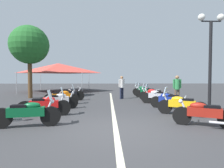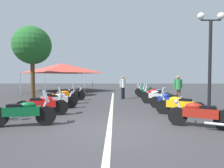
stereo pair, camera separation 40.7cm
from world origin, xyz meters
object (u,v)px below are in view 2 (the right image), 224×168
object	(u,v)px
motorcycle_right_row_0	(199,114)
motorcycle_right_row_2	(168,100)
event_tent	(62,68)
motorcycle_right_row_4	(155,94)
street_lamp_twin_globe	(210,44)
motorcycle_left_row_1	(43,105)
motorcycle_left_row_3	(62,96)
motorcycle_left_row_4	(70,94)
motorcycle_left_row_2	(57,100)
bystander_0	(123,85)
roadside_tree_0	(32,46)
traffic_cone_1	(176,99)
motorcycle_right_row_5	(149,92)
motorcycle_right_row_6	(146,90)
motorcycle_right_row_1	(179,105)
motorcycle_left_row_0	(23,112)
bystander_2	(178,87)
motorcycle_right_row_3	(157,96)

from	to	relation	value
motorcycle_right_row_0	motorcycle_right_row_2	distance (m)	3.49
event_tent	motorcycle_right_row_4	bearing A→B (deg)	-132.50
motorcycle_right_row_2	street_lamp_twin_globe	xyz separation A→B (m)	(-0.97, -1.61, 2.71)
motorcycle_left_row_1	motorcycle_left_row_3	xyz separation A→B (m)	(3.28, 0.11, -0.00)
motorcycle_left_row_4	motorcycle_left_row_2	bearing A→B (deg)	-99.82
motorcycle_right_row_4	bystander_0	xyz separation A→B (m)	(0.94, 2.19, 0.56)
motorcycle_left_row_1	roadside_tree_0	xyz separation A→B (m)	(6.69, 3.44, 3.64)
motorcycle_left_row_2	traffic_cone_1	xyz separation A→B (m)	(2.15, -6.84, -0.16)
motorcycle_right_row_5	motorcycle_right_row_6	xyz separation A→B (m)	(1.71, -0.03, 0.01)
motorcycle_right_row_2	event_tent	distance (m)	14.60
motorcycle_left_row_3	street_lamp_twin_globe	xyz separation A→B (m)	(-2.53, -7.55, 2.68)
motorcycle_left_row_2	motorcycle_right_row_4	size ratio (longest dim) A/B	1.00
motorcycle_left_row_1	motorcycle_right_row_2	size ratio (longest dim) A/B	1.24
motorcycle_right_row_0	bystander_0	world-z (taller)	bystander_0
motorcycle_left_row_3	event_tent	distance (m)	10.51
motorcycle_left_row_1	motorcycle_right_row_1	size ratio (longest dim) A/B	1.17
motorcycle_left_row_0	motorcycle_left_row_2	bearing A→B (deg)	77.86
motorcycle_left_row_3	motorcycle_right_row_4	xyz separation A→B (m)	(1.74, -5.98, -0.01)
motorcycle_right_row_6	event_tent	xyz separation A→B (m)	(4.66, 8.82, 2.18)
motorcycle_right_row_5	bystander_0	bearing A→B (deg)	44.36
motorcycle_left_row_1	bystander_2	distance (m)	8.04
bystander_0	bystander_2	size ratio (longest dim) A/B	0.99
motorcycle_left_row_4	motorcycle_right_row_5	bearing A→B (deg)	3.88
motorcycle_right_row_5	bystander_0	xyz separation A→B (m)	(-0.82, 2.10, 0.56)
motorcycle_right_row_3	motorcycle_right_row_5	size ratio (longest dim) A/B	0.95
motorcycle_left_row_0	motorcycle_left_row_3	bearing A→B (deg)	80.82
motorcycle_right_row_1	bystander_2	world-z (taller)	bystander_2
bystander_2	roadside_tree_0	bearing A→B (deg)	76.69
motorcycle_right_row_3	motorcycle_right_row_5	distance (m)	3.43
motorcycle_left_row_3	traffic_cone_1	xyz separation A→B (m)	(0.49, -7.05, -0.18)
motorcycle_right_row_2	event_tent	size ratio (longest dim) A/B	0.25
street_lamp_twin_globe	event_tent	world-z (taller)	street_lamp_twin_globe
motorcycle_left_row_2	motorcycle_left_row_3	size ratio (longest dim) A/B	0.98
motorcycle_right_row_2	motorcycle_right_row_4	bearing A→B (deg)	-59.28
motorcycle_left_row_4	motorcycle_right_row_6	distance (m)	6.83
motorcycle_right_row_6	motorcycle_left_row_4	bearing A→B (deg)	51.67
motorcycle_right_row_0	traffic_cone_1	bearing A→B (deg)	-74.92
motorcycle_left_row_1	street_lamp_twin_globe	bearing A→B (deg)	-5.37
bystander_0	bystander_2	bearing A→B (deg)	23.30
street_lamp_twin_globe	motorcycle_right_row_4	bearing A→B (deg)	20.17
motorcycle_right_row_5	event_tent	size ratio (longest dim) A/B	0.28
motorcycle_right_row_0	motorcycle_right_row_5	world-z (taller)	motorcycle_right_row_5
motorcycle_right_row_4	bystander_0	bearing A→B (deg)	1.13
motorcycle_left_row_3	motorcycle_left_row_4	xyz separation A→B (m)	(1.75, -0.04, -0.01)
motorcycle_right_row_1	motorcycle_right_row_3	size ratio (longest dim) A/B	1.01
motorcycle_left_row_4	motorcycle_right_row_5	size ratio (longest dim) A/B	1.11
motorcycle_left_row_1	roadside_tree_0	distance (m)	8.36
motorcycle_right_row_1	motorcycle_right_row_6	distance (m)	8.41
motorcycle_right_row_1	event_tent	bearing A→B (deg)	-25.59
motorcycle_left_row_2	motorcycle_right_row_6	xyz separation A→B (m)	(6.87, -5.71, 0.01)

